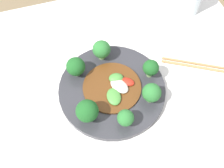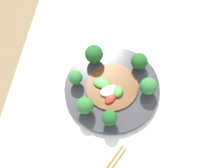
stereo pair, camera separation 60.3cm
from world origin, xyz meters
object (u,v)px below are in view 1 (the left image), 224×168
broccoli_southwest (87,111)px  broccoli_south (126,118)px  broccoli_east (151,68)px  stirfry_center (114,87)px  broccoli_northwest (76,67)px  broccoli_southeast (152,93)px  broccoli_north (102,50)px  chopsticks (201,66)px  plate (112,89)px

broccoli_southwest → broccoli_south: broccoli_southwest is taller
broccoli_east → stirfry_center: broccoli_east is taller
broccoli_southwest → broccoli_east: (0.20, 0.07, -0.00)m
broccoli_northwest → broccoli_south: bearing=-66.3°
broccoli_southeast → broccoli_northwest: (-0.17, 0.14, -0.00)m
broccoli_north → chopsticks: bearing=-21.4°
broccoli_south → broccoli_north: bearing=89.4°
broccoli_east → broccoli_northwest: (-0.19, 0.07, -0.00)m
broccoli_east → chopsticks: 0.17m
broccoli_east → broccoli_north: bearing=137.9°
broccoli_southeast → broccoli_north: (-0.08, 0.17, -0.00)m
plate → broccoli_north: (0.00, 0.11, 0.05)m
broccoli_north → plate: bearing=-91.4°
broccoli_north → stirfry_center: size_ratio=0.40×
broccoli_southwest → broccoli_northwest: bearing=88.4°
broccoli_southwest → chopsticks: size_ratio=0.34×
broccoli_north → broccoli_northwest: (-0.08, -0.03, -0.00)m
broccoli_southeast → plate: bearing=142.4°
broccoli_southwest → broccoli_north: (0.09, 0.17, -0.00)m
plate → broccoli_southeast: size_ratio=4.59×
broccoli_south → broccoli_southwest: bearing=153.3°
broccoli_southeast → broccoli_north: size_ratio=0.99×
broccoli_southeast → broccoli_southwest: bearing=-179.4°
broccoli_southwest → chopsticks: bearing=10.6°
plate → broccoli_northwest: 0.12m
broccoli_southeast → stirfry_center: broccoli_southeast is taller
broccoli_south → broccoli_east: broccoli_east is taller
broccoli_north → broccoli_south: 0.22m
broccoli_south → broccoli_east: size_ratio=0.94×
broccoli_northwest → chopsticks: size_ratio=0.29×
broccoli_southeast → stirfry_center: bearing=141.5°
broccoli_northwest → stirfry_center: bearing=-41.5°
broccoli_north → broccoli_south: bearing=-90.6°
broccoli_southwest → broccoli_north: 0.19m
plate → stirfry_center: size_ratio=1.84×
broccoli_southeast → broccoli_east: (0.03, 0.07, -0.00)m
stirfry_center → broccoli_southeast: bearing=-38.5°
broccoli_southwest → stirfry_center: 0.12m
chopsticks → stirfry_center: bearing=-179.5°
broccoli_south → broccoli_northwest: bearing=113.7°
broccoli_southwest → broccoli_east: bearing=20.8°
broccoli_south → chopsticks: bearing=21.7°
broccoli_southwest → broccoli_north: bearing=63.5°
broccoli_south → stirfry_center: (0.01, 0.11, -0.03)m
plate → broccoli_east: bearing=3.8°
broccoli_southeast → broccoli_south: size_ratio=1.13×
broccoli_north → broccoli_northwest: bearing=-158.3°
broccoli_north → broccoli_northwest: size_ratio=1.05×
broccoli_southeast → broccoli_north: 0.19m
broccoli_southwest → broccoli_southeast: (0.17, 0.00, -0.00)m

